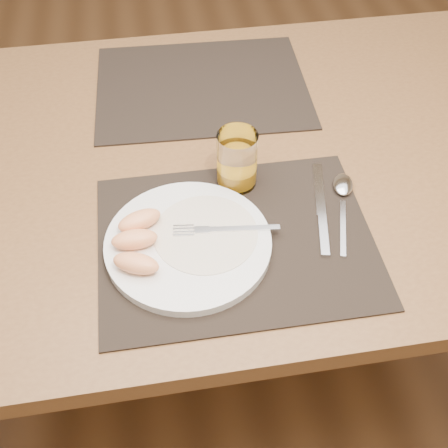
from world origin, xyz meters
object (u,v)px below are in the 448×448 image
spoon (343,191)px  placemat_near (236,240)px  knife (322,215)px  table (216,185)px  plate (188,244)px  placemat_far (202,86)px  fork (217,230)px  juice_glass (237,162)px

spoon → placemat_near: bearing=-159.7°
placemat_near → knife: (0.15, 0.03, 0.00)m
table → plate: 0.25m
placemat_near → placemat_far: same height
plate → table: bearing=70.5°
fork → placemat_far: bearing=85.6°
placemat_near → placemat_far: (0.00, 0.44, 0.00)m
placemat_near → knife: 0.16m
spoon → knife: bearing=-137.6°
plate → fork: size_ratio=1.54×
placemat_near → knife: knife is taller
table → placemat_far: size_ratio=3.11×
table → fork: (-0.03, -0.21, 0.11)m
placemat_far → placemat_near: bearing=-90.4°
juice_glass → fork: bearing=-114.0°
placemat_far → fork: (-0.03, -0.43, 0.02)m
plate → fork: fork is taller
placemat_near → spoon: size_ratio=2.38×
plate → spoon: size_ratio=1.43×
table → juice_glass: bearing=-73.8°
fork → knife: size_ratio=0.80×
plate → placemat_far: bearing=79.5°
placemat_near → spoon: spoon is taller
knife → placemat_near: bearing=-169.6°
placemat_near → plate: plate is taller
knife → fork: bearing=-174.6°
placemat_near → spoon: (0.21, 0.08, 0.01)m
knife → spoon: 0.07m
juice_glass → placemat_near: bearing=-100.5°
plate → placemat_near: bearing=2.1°
fork → juice_glass: 0.14m
fork → knife: 0.19m
table → fork: fork is taller
table → juice_glass: 0.16m
placemat_near → table: bearing=90.1°
fork → knife: bearing=5.4°
placemat_near → plate: (-0.08, -0.00, 0.01)m
placemat_near → fork: bearing=160.1°
placemat_near → fork: 0.04m
placemat_near → juice_glass: (0.02, 0.13, 0.05)m
placemat_near → juice_glass: 0.14m
placemat_near → plate: size_ratio=1.67×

